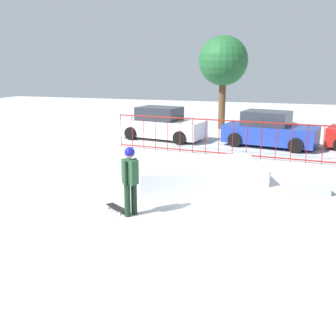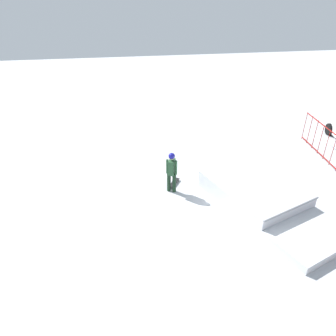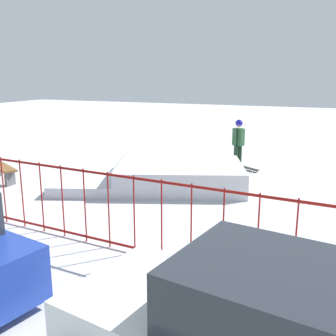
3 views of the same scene
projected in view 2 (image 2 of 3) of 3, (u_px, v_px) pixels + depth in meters
ground_plane at (232, 221)px, 11.02m from camera, size 60.00×60.00×0.00m
skate_ramp at (262, 198)px, 11.69m from camera, size 5.97×4.32×0.74m
skater at (172, 170)px, 12.15m from camera, size 0.44×0.41×1.73m
skateboard at (174, 183)px, 13.03m from camera, size 0.78×0.61×0.09m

